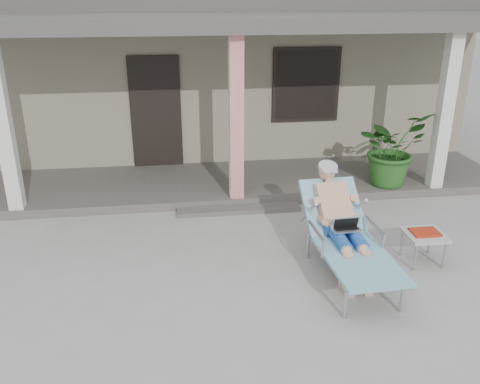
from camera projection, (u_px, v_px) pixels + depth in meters
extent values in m
plane|color=#9E9E99|center=(258.00, 269.00, 6.58)|extent=(60.00, 60.00, 0.00)
cube|color=gray|center=(213.00, 74.00, 12.00)|extent=(10.00, 5.00, 3.00)
cube|color=#474442|center=(211.00, 0.00, 11.38)|extent=(10.40, 5.40, 0.30)
cube|color=black|center=(156.00, 112.00, 9.62)|extent=(0.95, 0.06, 2.10)
cube|color=black|center=(306.00, 85.00, 9.81)|extent=(1.20, 0.06, 1.30)
cube|color=black|center=(306.00, 85.00, 9.81)|extent=(1.32, 0.05, 1.42)
cube|color=#605B56|center=(230.00, 183.00, 9.31)|extent=(10.00, 2.00, 0.15)
cube|color=silver|center=(4.00, 127.00, 7.57)|extent=(0.22, 0.22, 2.61)
cube|color=red|center=(236.00, 120.00, 8.01)|extent=(0.22, 0.22, 2.61)
cube|color=silver|center=(444.00, 113.00, 8.45)|extent=(0.22, 0.22, 2.61)
cube|color=#474442|center=(229.00, 22.00, 8.26)|extent=(10.00, 2.30, 0.24)
cube|color=#605B56|center=(239.00, 209.00, 8.26)|extent=(2.00, 0.30, 0.07)
cylinder|color=#B7B7BC|center=(346.00, 303.00, 5.53)|extent=(0.05, 0.05, 0.39)
cylinder|color=#B7B7BC|center=(402.00, 297.00, 5.64)|extent=(0.05, 0.05, 0.39)
cylinder|color=#B7B7BC|center=(308.00, 245.00, 6.78)|extent=(0.05, 0.05, 0.39)
cylinder|color=#B7B7BC|center=(355.00, 241.00, 6.89)|extent=(0.05, 0.05, 0.39)
cube|color=#B7B7BC|center=(358.00, 261.00, 5.96)|extent=(0.72, 1.32, 0.03)
cube|color=#80C6C2|center=(359.00, 259.00, 5.95)|extent=(0.82, 1.37, 0.04)
cube|color=#B7B7BC|center=(332.00, 210.00, 6.73)|extent=(0.69, 0.64, 0.52)
cube|color=#80C6C2|center=(332.00, 207.00, 6.71)|extent=(0.79, 0.72, 0.59)
cylinder|color=#A6A6A8|center=(327.00, 166.00, 6.82)|extent=(0.27, 0.27, 0.14)
cube|color=silver|center=(345.00, 228.00, 6.30)|extent=(0.36, 0.26, 0.25)
cube|color=#ADADA8|center=(425.00, 235.00, 6.61)|extent=(0.51, 0.51, 0.04)
cylinder|color=#B7B7BC|center=(415.00, 257.00, 6.48)|extent=(0.04, 0.04, 0.38)
cylinder|color=#B7B7BC|center=(445.00, 255.00, 6.53)|extent=(0.04, 0.04, 0.38)
cylinder|color=#B7B7BC|center=(402.00, 243.00, 6.85)|extent=(0.04, 0.04, 0.38)
cylinder|color=#B7B7BC|center=(430.00, 241.00, 6.90)|extent=(0.04, 0.04, 0.38)
cube|color=#A92812|center=(425.00, 232.00, 6.60)|extent=(0.35, 0.27, 0.03)
cube|color=black|center=(421.00, 228.00, 6.72)|extent=(0.35, 0.03, 0.04)
imported|color=#26591E|center=(391.00, 148.00, 8.82)|extent=(1.49, 1.41, 1.31)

